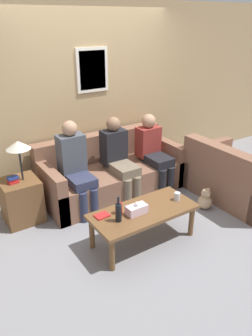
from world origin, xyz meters
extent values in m
plane|color=gray|center=(0.00, 0.00, 0.00)|extent=(16.00, 16.00, 0.00)
cube|color=tan|center=(0.00, 1.03, 1.30)|extent=(9.00, 0.06, 2.60)
cube|color=silver|center=(0.00, 0.98, 1.70)|extent=(0.48, 0.02, 0.60)
cube|color=silver|center=(0.00, 0.98, 1.70)|extent=(0.40, 0.01, 0.52)
cube|color=brown|center=(0.00, 0.49, 0.21)|extent=(2.05, 0.92, 0.41)
cube|color=brown|center=(0.00, 0.85, 0.62)|extent=(2.05, 0.20, 0.41)
cube|color=brown|center=(-0.95, 0.49, 0.32)|extent=(0.14, 0.92, 0.64)
cube|color=brown|center=(0.95, 0.49, 0.32)|extent=(0.14, 0.92, 0.64)
cube|color=brown|center=(1.43, -0.60, 0.21)|extent=(0.92, 1.35, 0.41)
cube|color=brown|center=(1.07, -0.60, 0.62)|extent=(0.20, 1.35, 0.41)
cube|color=brown|center=(1.43, 0.01, 0.32)|extent=(0.92, 0.14, 0.64)
cube|color=brown|center=(-0.32, -0.70, 0.40)|extent=(1.21, 0.55, 0.04)
cylinder|color=brown|center=(-0.86, -0.92, 0.19)|extent=(0.06, 0.06, 0.38)
cylinder|color=brown|center=(0.23, -0.92, 0.19)|extent=(0.06, 0.06, 0.38)
cylinder|color=brown|center=(-0.86, -0.49, 0.19)|extent=(0.06, 0.06, 0.38)
cylinder|color=brown|center=(0.23, -0.49, 0.19)|extent=(0.06, 0.06, 0.38)
cube|color=brown|center=(-1.33, 0.49, 0.28)|extent=(0.45, 0.45, 0.56)
cylinder|color=#262628|center=(-1.27, 0.49, 0.77)|extent=(0.02, 0.02, 0.42)
cone|color=beige|center=(-1.27, 0.49, 1.01)|extent=(0.29, 0.29, 0.10)
cube|color=red|center=(-1.40, 0.47, 0.57)|extent=(0.12, 0.10, 0.02)
cube|color=red|center=(-1.40, 0.47, 0.59)|extent=(0.13, 0.08, 0.03)
cube|color=navy|center=(-1.40, 0.47, 0.62)|extent=(0.13, 0.09, 0.03)
cylinder|color=black|center=(-0.66, -0.73, 0.52)|extent=(0.07, 0.07, 0.20)
cylinder|color=black|center=(-0.66, -0.73, 0.66)|extent=(0.03, 0.03, 0.09)
cylinder|color=silver|center=(0.14, -0.74, 0.47)|extent=(0.07, 0.07, 0.10)
cube|color=red|center=(-0.77, -0.56, 0.43)|extent=(0.16, 0.12, 0.02)
cylinder|color=red|center=(-0.58, -0.61, 0.48)|extent=(0.07, 0.07, 0.12)
cube|color=silver|center=(-0.42, -0.72, 0.47)|extent=(0.23, 0.12, 0.10)
sphere|color=white|center=(-0.42, -0.72, 0.54)|extent=(0.05, 0.05, 0.05)
cube|color=#2D334C|center=(-0.62, 0.25, 0.46)|extent=(0.31, 0.43, 0.14)
cylinder|color=#2D334C|center=(-0.70, 0.04, 0.21)|extent=(0.11, 0.11, 0.41)
cylinder|color=#2D334C|center=(-0.55, 0.04, 0.21)|extent=(0.11, 0.11, 0.41)
cube|color=#474C56|center=(-0.62, 0.47, 0.74)|extent=(0.34, 0.22, 0.55)
sphere|color=tan|center=(-0.62, 0.47, 1.10)|extent=(0.20, 0.20, 0.20)
cube|color=#756651|center=(0.03, 0.26, 0.46)|extent=(0.31, 0.47, 0.14)
cylinder|color=#756651|center=(-0.04, 0.02, 0.21)|extent=(0.11, 0.11, 0.41)
cylinder|color=#756651|center=(0.11, 0.02, 0.21)|extent=(0.11, 0.11, 0.41)
cube|color=black|center=(0.03, 0.50, 0.71)|extent=(0.34, 0.22, 0.49)
sphere|color=#8C664C|center=(0.03, 0.50, 1.04)|extent=(0.20, 0.20, 0.20)
cube|color=black|center=(0.61, 0.24, 0.46)|extent=(0.31, 0.46, 0.14)
cylinder|color=black|center=(0.54, 0.01, 0.21)|extent=(0.11, 0.11, 0.41)
cylinder|color=black|center=(0.69, 0.01, 0.21)|extent=(0.11, 0.11, 0.41)
cube|color=maroon|center=(0.61, 0.47, 0.68)|extent=(0.34, 0.22, 0.44)
sphere|color=tan|center=(0.61, 0.47, 1.00)|extent=(0.20, 0.20, 0.20)
sphere|color=tan|center=(0.80, -0.58, 0.10)|extent=(0.19, 0.19, 0.19)
sphere|color=tan|center=(0.80, -0.58, 0.23)|extent=(0.12, 0.12, 0.12)
sphere|color=tan|center=(0.76, -0.58, 0.28)|extent=(0.04, 0.04, 0.04)
sphere|color=tan|center=(0.85, -0.58, 0.28)|extent=(0.04, 0.04, 0.04)
sphere|color=beige|center=(0.80, -0.63, 0.23)|extent=(0.05, 0.05, 0.05)
camera|label=1|loc=(-2.19, -3.19, 2.36)|focal=35.00mm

